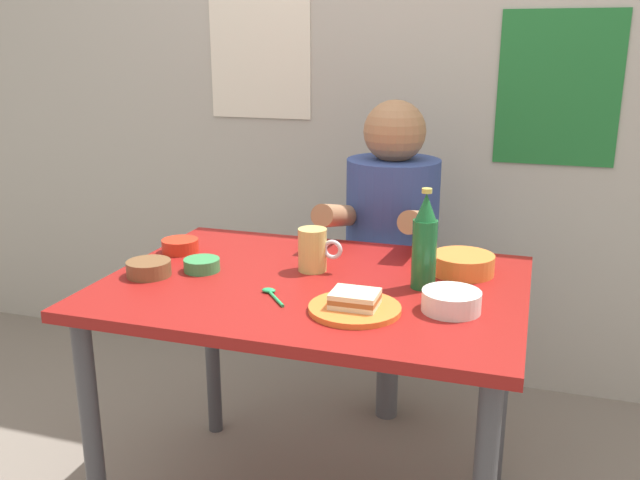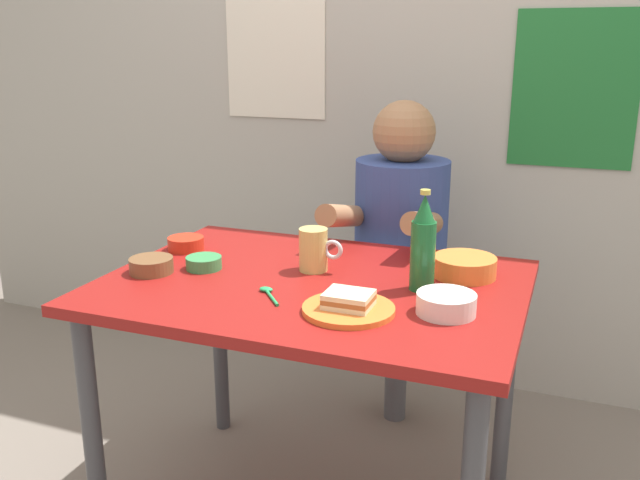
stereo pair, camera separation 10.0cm
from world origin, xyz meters
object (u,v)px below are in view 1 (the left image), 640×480
object	(u,v)px
dining_table	(314,314)
sandwich	(355,299)
person_seated	(391,219)
beer_bottle	(425,244)
dip_bowl_green	(202,264)
plate_orange	(355,309)
stool	(389,329)
beer_mug	(313,250)

from	to	relation	value
dining_table	sandwich	size ratio (longest dim) A/B	10.00
person_seated	sandwich	xyz separation A→B (m)	(0.08, -0.79, 0.01)
beer_bottle	dip_bowl_green	xyz separation A→B (m)	(-0.61, -0.06, -0.10)
plate_orange	dip_bowl_green	bearing A→B (deg)	161.87
plate_orange	sandwich	world-z (taller)	sandwich
stool	beer_mug	distance (m)	0.72
person_seated	sandwich	distance (m)	0.80
sandwich	beer_bottle	xyz separation A→B (m)	(0.13, 0.21, 0.09)
sandwich	beer_bottle	world-z (taller)	beer_bottle
beer_mug	beer_bottle	xyz separation A→B (m)	(0.31, -0.04, 0.06)
sandwich	beer_mug	size ratio (longest dim) A/B	0.87
stool	person_seated	size ratio (longest dim) A/B	0.63
plate_orange	beer_bottle	bearing A→B (deg)	59.46
sandwich	dip_bowl_green	world-z (taller)	sandwich
person_seated	beer_bottle	size ratio (longest dim) A/B	2.75
dining_table	person_seated	bearing A→B (deg)	82.95
dining_table	stool	size ratio (longest dim) A/B	2.44
person_seated	beer_bottle	bearing A→B (deg)	-70.36
sandwich	beer_bottle	bearing A→B (deg)	59.46
dining_table	person_seated	world-z (taller)	person_seated
dining_table	stool	world-z (taller)	dining_table
beer_mug	dip_bowl_green	size ratio (longest dim) A/B	1.26
dining_table	stool	xyz separation A→B (m)	(0.08, 0.63, -0.30)
beer_mug	beer_bottle	bearing A→B (deg)	-7.84
stool	plate_orange	world-z (taller)	plate_orange
sandwich	dip_bowl_green	bearing A→B (deg)	161.87
person_seated	plate_orange	distance (m)	0.80
dining_table	sandwich	world-z (taller)	sandwich
plate_orange	sandwich	bearing A→B (deg)	180.00
dining_table	beer_mug	world-z (taller)	beer_mug
sandwich	beer_bottle	distance (m)	0.26
stool	plate_orange	bearing A→B (deg)	-84.22
stool	sandwich	distance (m)	0.91
dip_bowl_green	stool	bearing A→B (deg)	58.21
person_seated	dip_bowl_green	size ratio (longest dim) A/B	7.20
plate_orange	dip_bowl_green	xyz separation A→B (m)	(-0.48, 0.16, 0.01)
dining_table	stool	distance (m)	0.70
stool	plate_orange	distance (m)	0.90
plate_orange	dip_bowl_green	size ratio (longest dim) A/B	2.20
dining_table	beer_mug	xyz separation A→B (m)	(-0.03, 0.08, 0.15)
person_seated	beer_mug	size ratio (longest dim) A/B	5.71
beer_mug	beer_bottle	world-z (taller)	beer_bottle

